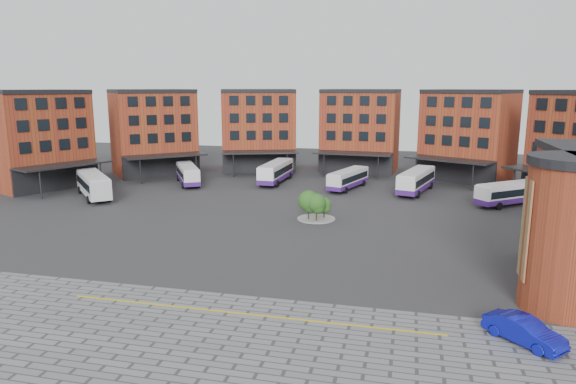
% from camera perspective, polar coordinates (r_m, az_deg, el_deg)
% --- Properties ---
extents(ground, '(160.00, 160.00, 0.00)m').
position_cam_1_polar(ground, '(48.64, -1.75, -6.39)').
color(ground, '#28282B').
rests_on(ground, ground).
extents(paving_zone, '(50.00, 22.00, 0.02)m').
position_cam_1_polar(paving_zone, '(29.01, -9.82, -19.77)').
color(paving_zone, slate).
rests_on(paving_zone, ground).
extents(yellow_line, '(26.00, 0.15, 0.02)m').
position_cam_1_polar(yellow_line, '(35.59, -4.62, -13.36)').
color(yellow_line, gold).
rests_on(yellow_line, paving_zone).
extents(main_building, '(94.14, 42.48, 14.60)m').
position_cam_1_polar(main_building, '(84.94, 1.90, 6.35)').
color(main_building, maroon).
rests_on(main_building, ground).
extents(tree_island, '(4.40, 4.40, 3.47)m').
position_cam_1_polar(tree_island, '(58.50, 2.94, -1.36)').
color(tree_island, gray).
rests_on(tree_island, ground).
extents(bus_a, '(10.01, 10.40, 3.33)m').
position_cam_1_polar(bus_a, '(75.51, -20.82, 0.90)').
color(bus_a, silver).
rests_on(bus_a, ground).
extents(bus_b, '(7.61, 10.32, 2.99)m').
position_cam_1_polar(bus_b, '(81.93, -11.08, 1.99)').
color(bus_b, silver).
rests_on(bus_b, ground).
extents(bus_c, '(3.20, 11.65, 3.26)m').
position_cam_1_polar(bus_c, '(81.64, -1.35, 2.27)').
color(bus_c, white).
rests_on(bus_c, ground).
extents(bus_d, '(5.26, 10.42, 2.87)m').
position_cam_1_polar(bus_d, '(77.10, 6.70, 1.48)').
color(bus_d, silver).
rests_on(bus_d, ground).
extents(bus_e, '(5.57, 11.88, 3.26)m').
position_cam_1_polar(bus_e, '(76.18, 14.07, 1.25)').
color(bus_e, silver).
rests_on(bus_e, ground).
extents(bus_f, '(9.80, 8.58, 2.99)m').
position_cam_1_polar(bus_f, '(71.94, 23.59, -0.10)').
color(bus_f, white).
rests_on(bus_f, ground).
extents(blue_car, '(4.65, 4.49, 1.58)m').
position_cam_1_polar(blue_car, '(34.63, 24.76, -13.80)').
color(blue_car, '#0B1197').
rests_on(blue_car, ground).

